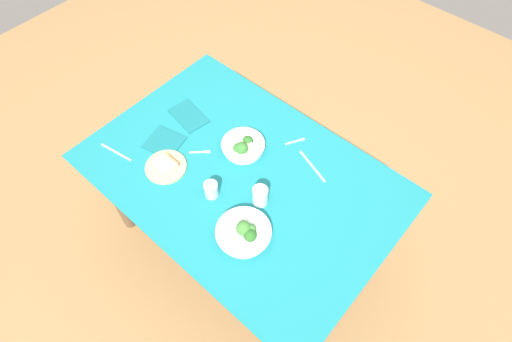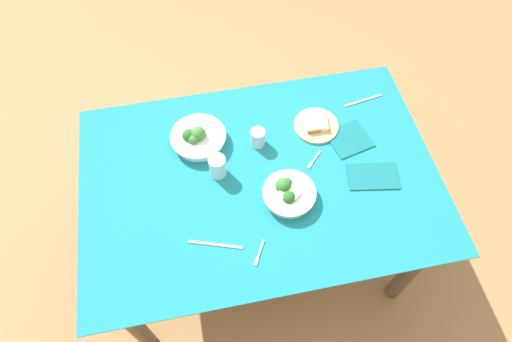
% 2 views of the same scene
% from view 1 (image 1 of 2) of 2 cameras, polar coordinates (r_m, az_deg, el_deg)
% --- Properties ---
extents(ground_plane, '(6.00, 6.00, 0.00)m').
position_cam_1_polar(ground_plane, '(2.59, -1.57, -9.59)').
color(ground_plane, '#9E7547').
extents(dining_table, '(1.47, 1.00, 0.73)m').
position_cam_1_polar(dining_table, '(2.04, -1.97, -2.11)').
color(dining_table, '#197A84').
rests_on(dining_table, ground_plane).
extents(broccoli_bowl_far, '(0.24, 0.24, 0.10)m').
position_cam_1_polar(broccoli_bowl_far, '(1.76, -1.64, -8.55)').
color(broccoli_bowl_far, white).
rests_on(broccoli_bowl_far, dining_table).
extents(broccoli_bowl_near, '(0.21, 0.21, 0.08)m').
position_cam_1_polar(broccoli_bowl_near, '(2.01, -1.80, 3.45)').
color(broccoli_bowl_near, white).
rests_on(broccoli_bowl_near, dining_table).
extents(bread_side_plate, '(0.20, 0.20, 0.03)m').
position_cam_1_polar(bread_side_plate, '(2.01, -12.38, 0.66)').
color(bread_side_plate, '#D6B27A').
rests_on(bread_side_plate, dining_table).
extents(water_glass_center, '(0.07, 0.07, 0.10)m').
position_cam_1_polar(water_glass_center, '(1.83, 0.58, -3.50)').
color(water_glass_center, silver).
rests_on(water_glass_center, dining_table).
extents(water_glass_side, '(0.06, 0.06, 0.08)m').
position_cam_1_polar(water_glass_side, '(1.87, -6.23, -2.60)').
color(water_glass_side, silver).
rests_on(water_glass_side, dining_table).
extents(fork_by_far_bowl, '(0.06, 0.10, 0.00)m').
position_cam_1_polar(fork_by_far_bowl, '(2.08, 5.56, 4.13)').
color(fork_by_far_bowl, '#B7B7BC').
rests_on(fork_by_far_bowl, dining_table).
extents(fork_by_near_bowl, '(0.08, 0.08, 0.00)m').
position_cam_1_polar(fork_by_near_bowl, '(2.04, -7.65, 2.62)').
color(fork_by_near_bowl, '#B7B7BC').
rests_on(fork_by_near_bowl, dining_table).
extents(table_knife_left, '(0.19, 0.04, 0.00)m').
position_cam_1_polar(table_knife_left, '(2.14, -18.81, 2.47)').
color(table_knife_left, '#B7B7BC').
rests_on(table_knife_left, dining_table).
extents(table_knife_right, '(0.20, 0.08, 0.00)m').
position_cam_1_polar(table_knife_right, '(1.99, 7.81, 0.66)').
color(table_knife_right, '#B7B7BC').
rests_on(table_knife_right, dining_table).
extents(napkin_folded_upper, '(0.23, 0.16, 0.01)m').
position_cam_1_polar(napkin_folded_upper, '(2.21, -9.34, 7.55)').
color(napkin_folded_upper, '#156870').
rests_on(napkin_folded_upper, dining_table).
extents(napkin_folded_lower, '(0.20, 0.19, 0.01)m').
position_cam_1_polar(napkin_folded_lower, '(2.11, -12.60, 3.91)').
color(napkin_folded_lower, '#156870').
rests_on(napkin_folded_lower, dining_table).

